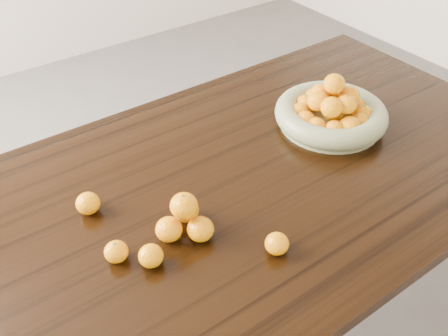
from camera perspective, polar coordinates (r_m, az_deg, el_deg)
dining_table at (r=1.42m, az=-0.30°, el=-4.85°), size 2.00×1.00×0.75m
fruit_bowl at (r=1.61m, az=12.16°, el=6.24°), size 0.35×0.35×0.18m
orange_pyramid at (r=1.20m, az=-4.50°, el=-5.75°), size 0.13×0.14×0.12m
loose_orange_0 at (r=1.18m, az=-12.21°, el=-9.34°), size 0.06×0.06×0.05m
loose_orange_1 at (r=1.16m, az=-8.36°, el=-9.91°), size 0.06×0.06×0.05m
loose_orange_2 at (r=1.18m, az=6.06°, el=-8.60°), size 0.06×0.06×0.05m
loose_orange_3 at (r=1.31m, az=-15.28°, el=-3.92°), size 0.06×0.06×0.06m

